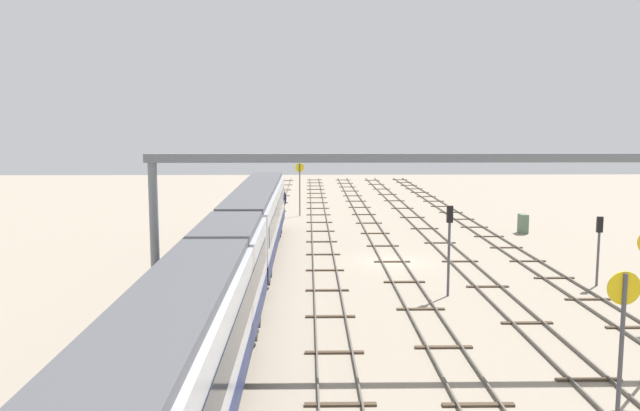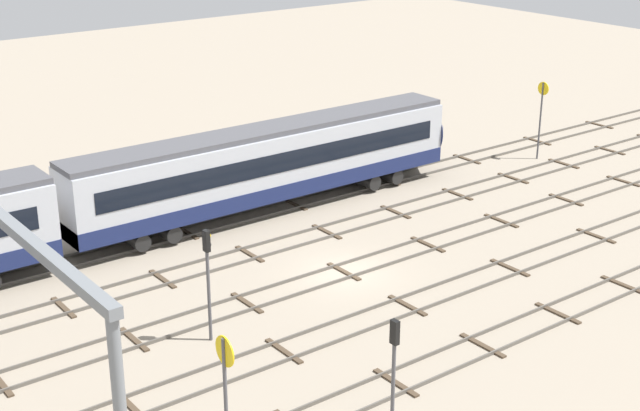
% 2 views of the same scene
% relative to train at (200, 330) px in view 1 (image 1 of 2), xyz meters
% --- Properties ---
extents(ground_plane, '(144.32, 144.32, 0.00)m').
position_rel_train_xyz_m(ground_plane, '(22.35, -9.11, -2.66)').
color(ground_plane, gray).
extents(track_near_foreground, '(128.32, 2.40, 0.16)m').
position_rel_train_xyz_m(track_near_foreground, '(22.35, -18.22, -2.59)').
color(track_near_foreground, '#59544C').
rests_on(track_near_foreground, ground).
extents(track_second_near, '(128.32, 2.40, 0.16)m').
position_rel_train_xyz_m(track_second_near, '(22.35, -13.67, -2.59)').
color(track_second_near, '#59544C').
rests_on(track_second_near, ground).
extents(track_middle, '(128.32, 2.40, 0.16)m').
position_rel_train_xyz_m(track_middle, '(22.35, -9.11, -2.59)').
color(track_middle, '#59544C').
rests_on(track_middle, ground).
extents(track_second_far, '(128.32, 2.40, 0.16)m').
position_rel_train_xyz_m(track_second_far, '(22.35, -4.56, -2.59)').
color(track_second_far, '#59544C').
rests_on(track_second_far, ground).
extents(track_with_train, '(128.32, 2.40, 0.16)m').
position_rel_train_xyz_m(track_with_train, '(22.35, 0.00, -2.59)').
color(track_with_train, '#59544C').
rests_on(track_with_train, ground).
extents(train, '(75.20, 3.24, 4.80)m').
position_rel_train_xyz_m(train, '(0.00, 0.00, 0.00)').
color(train, '#B7BCC6').
rests_on(train, ground).
extents(overhead_gantry, '(0.40, 23.99, 8.08)m').
position_rel_train_xyz_m(overhead_gantry, '(5.41, -9.06, 3.74)').
color(overhead_gantry, slate).
rests_on(overhead_gantry, ground).
extents(speed_sign_near_foreground, '(0.14, 0.87, 5.24)m').
position_rel_train_xyz_m(speed_sign_near_foreground, '(44.11, -2.68, 0.70)').
color(speed_sign_near_foreground, '#4C4C51').
rests_on(speed_sign_near_foreground, ground).
extents(speed_sign_far_trackside, '(0.14, 0.89, 5.49)m').
position_rel_train_xyz_m(speed_sign_far_trackside, '(-4.08, -11.71, 0.86)').
color(speed_sign_far_trackside, '#4C4C51').
rests_on(speed_sign_far_trackside, ground).
extents(signal_light_trackside_approach, '(0.31, 0.32, 3.99)m').
position_rel_train_xyz_m(signal_light_trackside_approach, '(15.85, -20.00, -0.02)').
color(signal_light_trackside_approach, '#4C4C51').
rests_on(signal_light_trackside_approach, ground).
extents(signal_light_trackside_departure, '(0.31, 0.32, 4.90)m').
position_rel_train_xyz_m(signal_light_trackside_departure, '(13.78, -11.02, 0.53)').
color(signal_light_trackside_departure, '#4C4C51').
rests_on(signal_light_trackside_departure, ground).
extents(relay_cabinet, '(1.07, 0.64, 1.61)m').
position_rel_train_xyz_m(relay_cabinet, '(33.60, -21.55, -1.85)').
color(relay_cabinet, '#597259').
rests_on(relay_cabinet, ground).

